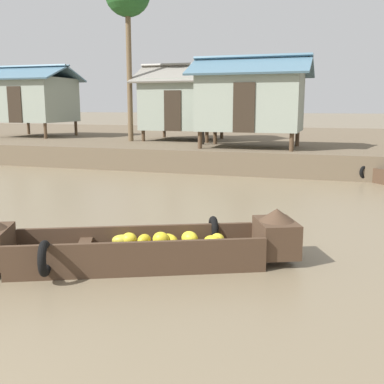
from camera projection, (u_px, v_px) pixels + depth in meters
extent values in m
plane|color=#7A6B51|center=(169.00, 206.00, 11.62)|extent=(300.00, 300.00, 0.00)
cube|color=brown|center=(266.00, 143.00, 25.99)|extent=(160.00, 20.00, 0.86)
cube|color=#473323|center=(138.00, 262.00, 7.30)|extent=(3.94, 2.51, 0.12)
cube|color=#473323|center=(138.00, 238.00, 7.70)|extent=(3.56, 1.66, 0.41)
cube|color=#473323|center=(137.00, 255.00, 6.79)|extent=(3.56, 1.66, 0.41)
cube|color=#473323|center=(276.00, 237.00, 7.48)|extent=(0.89, 1.02, 0.55)
cone|color=#473323|center=(277.00, 215.00, 7.41)|extent=(0.74, 0.74, 0.20)
cube|color=#473323|center=(84.00, 246.00, 7.15)|extent=(0.55, 0.91, 0.05)
torus|color=black|center=(213.00, 231.00, 7.95)|extent=(0.32, 0.52, 0.52)
torus|color=black|center=(45.00, 258.00, 6.53)|extent=(0.32, 0.52, 0.52)
ellipsoid|color=yellow|center=(161.00, 239.00, 7.25)|extent=(0.28, 0.23, 0.24)
ellipsoid|color=yellow|center=(213.00, 243.00, 7.29)|extent=(0.39, 0.32, 0.24)
ellipsoid|color=yellow|center=(144.00, 240.00, 7.31)|extent=(0.25, 0.29, 0.20)
ellipsoid|color=gold|center=(122.00, 240.00, 7.49)|extent=(0.38, 0.29, 0.19)
ellipsoid|color=yellow|center=(129.00, 239.00, 7.48)|extent=(0.29, 0.27, 0.22)
ellipsoid|color=yellow|center=(204.00, 248.00, 7.08)|extent=(0.32, 0.31, 0.24)
ellipsoid|color=yellow|center=(217.00, 240.00, 7.40)|extent=(0.33, 0.33, 0.22)
ellipsoid|color=yellow|center=(190.00, 238.00, 7.54)|extent=(0.38, 0.35, 0.23)
ellipsoid|color=yellow|center=(169.00, 240.00, 7.33)|extent=(0.38, 0.30, 0.19)
cube|color=#473323|center=(363.00, 166.00, 16.24)|extent=(1.00, 0.95, 0.55)
cone|color=#473323|center=(364.00, 155.00, 16.17)|extent=(0.79, 0.79, 0.20)
torus|color=black|center=(366.00, 172.00, 15.29)|extent=(0.47, 0.43, 0.52)
cylinder|color=#4C3826|center=(45.00, 131.00, 23.09)|extent=(0.16, 0.16, 0.78)
cylinder|color=#4C3826|center=(28.00, 127.00, 26.66)|extent=(0.16, 0.16, 0.78)
cylinder|color=#4C3826|center=(76.00, 128.00, 25.72)|extent=(0.16, 0.16, 0.78)
cube|color=gray|center=(35.00, 100.00, 24.59)|extent=(3.52, 3.21, 2.28)
cube|color=#2D2319|center=(15.00, 105.00, 23.11)|extent=(0.80, 0.04, 1.80)
cube|color=slate|center=(23.00, 72.00, 23.58)|extent=(4.22, 2.10, 0.83)
cube|color=slate|center=(42.00, 74.00, 25.09)|extent=(4.22, 2.10, 0.83)
cylinder|color=#4C3826|center=(143.00, 136.00, 21.55)|extent=(0.16, 0.16, 0.50)
cylinder|color=#4C3826|center=(207.00, 137.00, 20.62)|extent=(0.16, 0.16, 0.50)
cylinder|color=#4C3826|center=(164.00, 133.00, 24.07)|extent=(0.16, 0.16, 0.50)
cylinder|color=#4C3826|center=(222.00, 134.00, 23.14)|extent=(0.16, 0.16, 0.50)
cube|color=gray|center=(184.00, 105.00, 22.08)|extent=(3.48, 3.10, 2.33)
cube|color=#2D2319|center=(173.00, 111.00, 20.66)|extent=(0.80, 0.04, 1.80)
cube|color=gray|center=(178.00, 73.00, 21.09)|extent=(4.18, 2.04, 0.97)
cube|color=gray|center=(189.00, 75.00, 22.54)|extent=(4.18, 2.04, 0.97)
cylinder|color=#4C3826|center=(200.00, 140.00, 17.74)|extent=(0.16, 0.16, 0.66)
cylinder|color=#4C3826|center=(292.00, 142.00, 16.69)|extent=(0.16, 0.16, 0.66)
cylinder|color=#4C3826|center=(215.00, 136.00, 19.83)|extent=(0.16, 0.16, 0.66)
cylinder|color=#4C3826|center=(297.00, 138.00, 18.79)|extent=(0.16, 0.16, 0.66)
cube|color=gray|center=(251.00, 102.00, 18.00)|extent=(3.86, 2.64, 2.23)
cube|color=#2D2319|center=(244.00, 108.00, 16.78)|extent=(0.80, 0.04, 1.80)
cube|color=slate|center=(248.00, 65.00, 17.13)|extent=(4.56, 1.81, 0.82)
cube|color=slate|center=(255.00, 67.00, 18.37)|extent=(4.56, 1.81, 0.82)
cylinder|color=brown|center=(129.00, 74.00, 21.10)|extent=(0.24, 0.24, 6.14)
cylinder|color=#332D28|center=(201.00, 136.00, 19.74)|extent=(0.28, 0.28, 0.75)
cylinder|color=#384C70|center=(201.00, 120.00, 19.61)|extent=(0.34, 0.34, 0.60)
sphere|color=#9E7556|center=(201.00, 109.00, 19.53)|extent=(0.22, 0.22, 0.22)
cone|color=tan|center=(201.00, 107.00, 19.51)|extent=(0.44, 0.44, 0.14)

